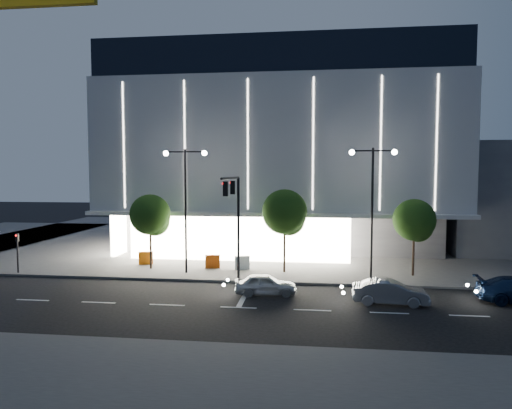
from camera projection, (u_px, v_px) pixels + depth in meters
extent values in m
plane|color=black|center=(208.00, 299.00, 26.52)|extent=(160.00, 160.00, 0.00)
cube|color=#474747|center=(303.00, 239.00, 49.67)|extent=(70.00, 40.00, 0.15)
cube|color=#474747|center=(280.00, 409.00, 14.03)|extent=(70.00, 10.00, 0.15)
cube|color=#4C4C51|center=(284.00, 221.00, 49.78)|extent=(28.00, 21.00, 4.00)
cube|color=#A2A2A7|center=(284.00, 152.00, 47.27)|extent=(30.00, 25.00, 11.00)
cube|color=black|center=(284.00, 83.00, 46.78)|extent=(29.40, 24.50, 3.00)
cube|color=white|center=(238.00, 238.00, 36.97)|extent=(18.00, 0.40, 3.60)
cube|color=white|center=(135.00, 228.00, 43.52)|extent=(0.40, 10.00, 3.60)
cube|color=#A2A2A7|center=(274.00, 214.00, 35.47)|extent=(30.00, 2.00, 0.30)
cube|color=white|center=(274.00, 144.00, 34.87)|extent=(24.00, 0.06, 10.00)
cube|color=#4C4C51|center=(508.00, 195.00, 46.79)|extent=(16.00, 20.00, 10.00)
cylinder|color=black|center=(238.00, 229.00, 30.90)|extent=(0.18, 0.18, 7.00)
cylinder|color=black|center=(231.00, 178.00, 27.79)|extent=(0.14, 5.80, 0.14)
cube|color=black|center=(233.00, 188.00, 28.52)|extent=(0.28, 0.18, 0.85)
cube|color=black|center=(225.00, 189.00, 26.14)|extent=(0.28, 0.18, 0.85)
sphere|color=#FF0C0C|center=(231.00, 183.00, 28.51)|extent=(0.14, 0.14, 0.14)
cylinder|color=black|center=(186.00, 212.00, 32.50)|extent=(0.16, 0.16, 9.00)
cylinder|color=black|center=(175.00, 152.00, 32.29)|extent=(1.40, 0.10, 0.10)
cylinder|color=black|center=(195.00, 152.00, 32.12)|extent=(1.40, 0.10, 0.10)
sphere|color=white|center=(166.00, 153.00, 32.38)|extent=(0.36, 0.36, 0.36)
sphere|color=white|center=(204.00, 153.00, 32.04)|extent=(0.36, 0.36, 0.36)
cylinder|color=black|center=(372.00, 214.00, 30.93)|extent=(0.16, 0.16, 9.00)
cylinder|color=black|center=(362.00, 151.00, 30.72)|extent=(1.40, 0.10, 0.10)
cylinder|color=black|center=(384.00, 151.00, 30.55)|extent=(1.40, 0.10, 0.10)
sphere|color=white|center=(352.00, 152.00, 30.81)|extent=(0.36, 0.36, 0.36)
sphere|color=white|center=(394.00, 152.00, 30.47)|extent=(0.36, 0.36, 0.36)
cylinder|color=black|center=(18.00, 254.00, 32.68)|extent=(0.12, 0.12, 3.00)
cube|color=black|center=(17.00, 237.00, 32.59)|extent=(0.22, 0.16, 0.55)
sphere|color=#FF0C0C|center=(16.00, 236.00, 32.47)|extent=(0.10, 0.10, 0.10)
cube|color=gold|center=(3.00, 5.00, 56.13)|extent=(24.00, 0.90, 0.90)
cylinder|color=black|center=(151.00, 246.00, 34.04)|extent=(0.16, 0.16, 3.78)
sphere|color=#19360E|center=(150.00, 215.00, 33.88)|extent=(3.02, 3.02, 3.02)
sphere|color=#19360E|center=(155.00, 222.00, 34.08)|extent=(2.16, 2.16, 2.16)
sphere|color=#19360E|center=(146.00, 219.00, 33.78)|extent=(1.94, 1.94, 1.94)
cylinder|color=black|center=(284.00, 246.00, 32.82)|extent=(0.16, 0.16, 4.06)
sphere|color=#19360E|center=(285.00, 212.00, 32.65)|extent=(3.25, 3.25, 3.25)
sphere|color=#19360E|center=(289.00, 220.00, 32.85)|extent=(2.32, 2.32, 2.32)
sphere|color=#19360E|center=(281.00, 217.00, 32.55)|extent=(2.09, 2.09, 2.09)
cylinder|color=black|center=(413.00, 252.00, 31.75)|extent=(0.16, 0.16, 3.64)
sphere|color=#19360E|center=(414.00, 220.00, 31.59)|extent=(2.91, 2.91, 2.91)
sphere|color=#19360E|center=(418.00, 227.00, 31.79)|extent=(2.08, 2.08, 2.08)
sphere|color=#19360E|center=(411.00, 225.00, 31.50)|extent=(1.87, 1.87, 1.87)
imported|color=#ACB0B4|center=(265.00, 284.00, 27.34)|extent=(3.85, 1.90, 1.26)
imported|color=#96989C|center=(390.00, 292.00, 25.40)|extent=(4.20, 1.68, 1.36)
cube|color=orange|center=(146.00, 258.00, 35.67)|extent=(1.12, 0.59, 1.00)
cube|color=#E4520C|center=(213.00, 262.00, 34.26)|extent=(1.13, 0.47, 1.00)
cube|color=white|center=(242.00, 263.00, 33.84)|extent=(1.13, 0.46, 1.00)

